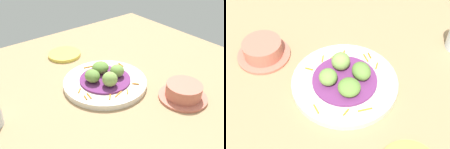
% 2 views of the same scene
% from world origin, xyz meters
% --- Properties ---
extents(table_surface, '(1.10, 1.10, 0.02)m').
position_xyz_m(table_surface, '(0.00, 0.00, 0.01)').
color(table_surface, tan).
rests_on(table_surface, ground).
extents(main_plate, '(0.27, 0.27, 0.02)m').
position_xyz_m(main_plate, '(-0.01, 0.06, 0.03)').
color(main_plate, silver).
rests_on(main_plate, table_surface).
extents(cabbage_bed, '(0.16, 0.16, 0.01)m').
position_xyz_m(cabbage_bed, '(-0.01, 0.06, 0.04)').
color(cabbage_bed, '#702D6B').
rests_on(cabbage_bed, main_plate).
extents(carrot_garnish, '(0.21, 0.21, 0.00)m').
position_xyz_m(carrot_garnish, '(-0.02, 0.04, 0.04)').
color(carrot_garnish, orange).
rests_on(carrot_garnish, main_plate).
extents(guac_scoop_left, '(0.07, 0.07, 0.05)m').
position_xyz_m(guac_scoop_left, '(-0.02, 0.02, 0.07)').
color(guac_scoop_left, '#84A851').
rests_on(guac_scoop_left, cabbage_bed).
extents(guac_scoop_center, '(0.06, 0.06, 0.04)m').
position_xyz_m(guac_scoop_center, '(0.03, 0.05, 0.06)').
color(guac_scoop_center, '#759E47').
rests_on(guac_scoop_center, cabbage_bed).
extents(guac_scoop_right, '(0.08, 0.08, 0.04)m').
position_xyz_m(guac_scoop_right, '(-0.00, 0.10, 0.06)').
color(guac_scoop_right, olive).
rests_on(guac_scoop_right, cabbage_bed).
extents(guac_scoop_back, '(0.05, 0.06, 0.04)m').
position_xyz_m(guac_scoop_back, '(-0.05, 0.07, 0.06)').
color(guac_scoop_back, olive).
rests_on(guac_scoop_back, cabbage_bed).
extents(terracotta_bowl, '(0.15, 0.15, 0.05)m').
position_xyz_m(terracotta_bowl, '(0.13, -0.14, 0.04)').
color(terracotta_bowl, '#C66B56').
rests_on(terracotta_bowl, table_surface).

